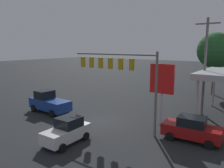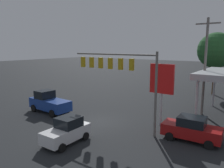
% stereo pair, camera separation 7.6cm
% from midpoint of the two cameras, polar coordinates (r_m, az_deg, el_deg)
% --- Properties ---
extents(ground_plane, '(200.00, 200.00, 0.00)m').
position_cam_midpoint_polar(ground_plane, '(21.86, -3.22, -9.76)').
color(ground_plane, black).
extents(traffic_signal_assembly, '(8.69, 0.43, 6.92)m').
position_cam_midpoint_polar(traffic_signal_assembly, '(19.40, 1.13, 4.11)').
color(traffic_signal_assembly, slate).
rests_on(traffic_signal_assembly, ground).
extents(utility_pole, '(2.40, 0.26, 10.22)m').
position_cam_midpoint_polar(utility_pole, '(25.02, 23.02, 4.62)').
color(utility_pole, slate).
rests_on(utility_pole, ground).
extents(price_sign, '(2.27, 0.27, 5.75)m').
position_cam_midpoint_polar(price_sign, '(20.43, 12.79, 0.60)').
color(price_sign, '#B7B7BC').
rests_on(price_sign, ground).
extents(hatchback_crossing, '(2.02, 3.83, 1.97)m').
position_cam_midpoint_polar(hatchback_crossing, '(17.38, -11.79, -11.87)').
color(hatchback_crossing, silver).
rests_on(hatchback_crossing, ground).
extents(sedan_waiting, '(4.51, 2.29, 1.93)m').
position_cam_midpoint_polar(sedan_waiting, '(18.47, 19.94, -10.93)').
color(sedan_waiting, maroon).
rests_on(sedan_waiting, ground).
extents(pickup_parked, '(5.27, 2.40, 2.40)m').
position_cam_midpoint_polar(pickup_parked, '(25.59, -16.22, -4.65)').
color(pickup_parked, navy).
rests_on(pickup_parked, ground).
extents(street_tree, '(5.36, 5.36, 9.43)m').
position_cam_midpoint_polar(street_tree, '(36.59, 25.37, 7.91)').
color(street_tree, '#4C331E').
rests_on(street_tree, ground).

